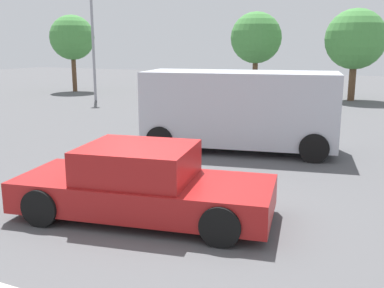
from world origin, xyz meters
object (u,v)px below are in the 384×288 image
object	(u,v)px
van_white	(240,108)
light_post_mid	(92,20)
dog	(120,161)
pedestrian	(149,97)
sedan_foreground	(143,185)

from	to	relation	value
van_white	light_post_mid	bearing A→B (deg)	133.98
dog	light_post_mid	xyz separation A→B (m)	(-8.80, 10.93, 3.96)
pedestrian	light_post_mid	size ratio (longest dim) A/B	0.28
van_white	light_post_mid	world-z (taller)	light_post_mid
dog	van_white	size ratio (longest dim) A/B	0.12
sedan_foreground	dog	xyz separation A→B (m)	(-1.96, 2.22, -0.33)
pedestrian	light_post_mid	xyz separation A→B (m)	(-6.13, 4.88, 3.18)
dog	light_post_mid	size ratio (longest dim) A/B	0.11
sedan_foreground	dog	bearing A→B (deg)	121.69
light_post_mid	sedan_foreground	bearing A→B (deg)	-50.70
light_post_mid	dog	bearing A→B (deg)	-51.17
sedan_foreground	light_post_mid	world-z (taller)	light_post_mid
van_white	pedestrian	xyz separation A→B (m)	(-4.52, 2.71, -0.17)
pedestrian	van_white	bearing A→B (deg)	-16.73
pedestrian	light_post_mid	world-z (taller)	light_post_mid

